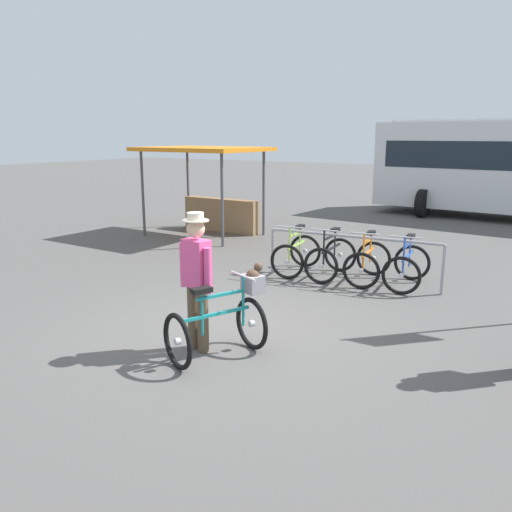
# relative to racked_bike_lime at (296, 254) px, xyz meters

# --- Properties ---
(ground_plane) EXTENTS (80.00, 80.00, 0.00)m
(ground_plane) POSITION_rel_racked_bike_lime_xyz_m (0.70, -3.29, -0.37)
(ground_plane) COLOR #514F4C
(bike_rack_rail) EXTENTS (3.20, 0.32, 0.88)m
(bike_rack_rail) POSITION_rel_racked_bike_lime_xyz_m (1.17, -0.08, 0.30)
(bike_rack_rail) COLOR #99999E
(bike_rack_rail) RESTS_ON ground
(racked_bike_lime) EXTENTS (0.82, 1.19, 0.97)m
(racked_bike_lime) POSITION_rel_racked_bike_lime_xyz_m (0.00, 0.00, 0.00)
(racked_bike_lime) COLOR black
(racked_bike_lime) RESTS_ON ground
(racked_bike_black) EXTENTS (0.74, 1.14, 0.97)m
(racked_bike_black) POSITION_rel_racked_bike_lime_xyz_m (0.70, 0.06, 0.00)
(racked_bike_black) COLOR black
(racked_bike_black) RESTS_ON ground
(racked_bike_orange) EXTENTS (0.82, 1.20, 0.98)m
(racked_bike_orange) POSITION_rel_racked_bike_lime_xyz_m (1.40, 0.12, 0.00)
(racked_bike_orange) COLOR black
(racked_bike_orange) RESTS_ON ground
(racked_bike_blue) EXTENTS (0.78, 1.16, 0.97)m
(racked_bike_blue) POSITION_rel_racked_bike_lime_xyz_m (2.09, 0.18, 0.00)
(racked_bike_blue) COLOR black
(racked_bike_blue) RESTS_ON ground
(featured_bicycle) EXTENTS (1.02, 1.26, 1.09)m
(featured_bicycle) POSITION_rel_racked_bike_lime_xyz_m (1.15, -3.94, 0.12)
(featured_bicycle) COLOR black
(featured_bicycle) RESTS_ON ground
(person_with_featured_bike) EXTENTS (0.52, 0.32, 1.72)m
(person_with_featured_bike) POSITION_rel_racked_bike_lime_xyz_m (0.76, -3.97, 0.58)
(person_with_featured_bike) COLOR brown
(person_with_featured_bike) RESTS_ON ground
(market_stall) EXTENTS (3.14, 2.35, 2.30)m
(market_stall) POSITION_rel_racked_bike_lime_xyz_m (-3.93, 2.49, 1.03)
(market_stall) COLOR #4C4C51
(market_stall) RESTS_ON ground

